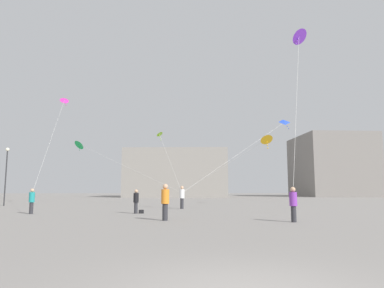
% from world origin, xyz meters
% --- Properties ---
extents(person_in_black, '(0.34, 0.34, 1.58)m').
position_xyz_m(person_in_black, '(-3.72, 18.11, 0.86)').
color(person_in_black, '#2D2D33').
rests_on(person_in_black, ground_plane).
extents(person_in_purple, '(0.37, 0.37, 1.70)m').
position_xyz_m(person_in_purple, '(4.65, 11.57, 0.93)').
color(person_in_purple, '#2D2D33').
rests_on(person_in_purple, ground_plane).
extents(person_in_orange, '(0.40, 0.40, 1.86)m').
position_xyz_m(person_in_orange, '(-1.62, 12.72, 1.02)').
color(person_in_orange, '#2D2D33').
rests_on(person_in_orange, ground_plane).
extents(person_in_white, '(0.41, 0.41, 1.87)m').
position_xyz_m(person_in_white, '(-0.60, 23.79, 1.02)').
color(person_in_white, '#2D2D33').
rests_on(person_in_white, ground_plane).
extents(person_in_teal, '(0.36, 0.36, 1.64)m').
position_xyz_m(person_in_teal, '(-10.46, 18.03, 0.90)').
color(person_in_teal, '#2D2D33').
rests_on(person_in_teal, ground_plane).
extents(kite_cobalt_delta, '(10.91, 5.55, 7.30)m').
position_xyz_m(kite_cobalt_delta, '(9.38, 28.84, 8.00)').
color(kite_cobalt_delta, blue).
extents(kite_lime_diamond, '(2.93, 10.82, 6.81)m').
position_xyz_m(kite_lime_diamond, '(-2.97, 33.85, 7.64)').
color(kite_lime_diamond, '#8CD12D').
extents(kite_amber_diamond, '(6.86, 3.81, 4.40)m').
position_xyz_m(kite_amber_diamond, '(5.65, 20.51, 5.29)').
color(kite_amber_diamond, yellow).
extents(kite_emerald_diamond, '(13.24, 14.88, 6.27)m').
position_xyz_m(kite_emerald_diamond, '(-12.90, 37.73, 6.98)').
color(kite_emerald_diamond, green).
extents(kite_magenta_diamond, '(3.82, 16.02, 10.61)m').
position_xyz_m(kite_magenta_diamond, '(-13.61, 33.19, 11.28)').
color(kite_magenta_diamond, '#D12899').
extents(kite_violet_diamond, '(2.86, 4.91, 10.57)m').
position_xyz_m(kite_violet_diamond, '(6.81, 15.80, 11.32)').
color(kite_violet_diamond, purple).
extents(building_left_hall, '(22.12, 16.52, 9.95)m').
position_xyz_m(building_left_hall, '(-1.00, 71.66, 4.98)').
color(building_left_hall, gray).
rests_on(building_left_hall, ground_plane).
extents(building_centre_hall, '(15.42, 17.29, 14.01)m').
position_xyz_m(building_centre_hall, '(35.00, 75.38, 7.01)').
color(building_centre_hall, gray).
rests_on(building_centre_hall, ground_plane).
extents(lamppost_east, '(0.36, 0.36, 5.69)m').
position_xyz_m(lamppost_east, '(-17.82, 29.87, 3.75)').
color(lamppost_east, '#2D2D30').
rests_on(lamppost_east, ground_plane).
extents(handbag_beside_flyer, '(0.34, 0.19, 0.24)m').
position_xyz_m(handbag_beside_flyer, '(-3.37, 18.21, 0.12)').
color(handbag_beside_flyer, black).
rests_on(handbag_beside_flyer, ground_plane).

